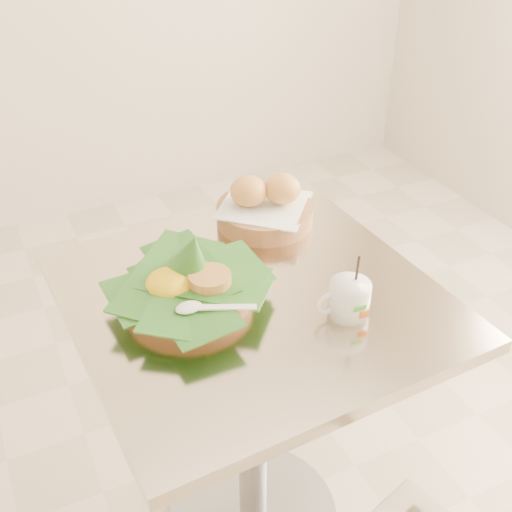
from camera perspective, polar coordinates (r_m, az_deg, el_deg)
name	(u,v)px	position (r m, az deg, el deg)	size (l,w,h in m)	color
cafe_table	(252,373)	(1.43, -0.32, -10.38)	(0.73, 0.73, 0.75)	gray
rice_basket	(188,282)	(1.25, -6.04, -2.29)	(0.31, 0.31, 0.16)	#B0794B
bread_basket	(265,207)	(1.49, 0.80, 4.41)	(0.27, 0.27, 0.12)	#B0794B
coffee_mug	(348,298)	(1.22, 8.20, -3.72)	(0.11, 0.08, 0.14)	white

